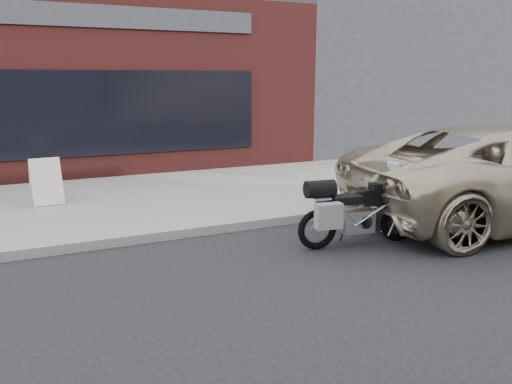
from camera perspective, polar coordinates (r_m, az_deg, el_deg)
name	(u,v)px	position (r m, az deg, el deg)	size (l,w,h in m)	color
ground	(346,357)	(4.91, 10.22, -18.04)	(120.00, 120.00, 0.00)	black
near_sidewalk	(161,194)	(10.99, -10.80, -0.17)	(44.00, 6.00, 0.15)	gray
storefront	(42,87)	(17.42, -23.28, 10.97)	(14.00, 10.07, 4.50)	#541D1B
neighbour_building	(358,66)	(21.43, 11.55, 13.89)	(10.00, 10.00, 6.00)	#292A2E
motorcycle	(352,211)	(7.67, 10.95, -2.18)	(2.00, 0.65, 1.27)	black
sandwich_sign	(46,181)	(10.38, -22.89, 1.19)	(0.60, 0.56, 0.88)	white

